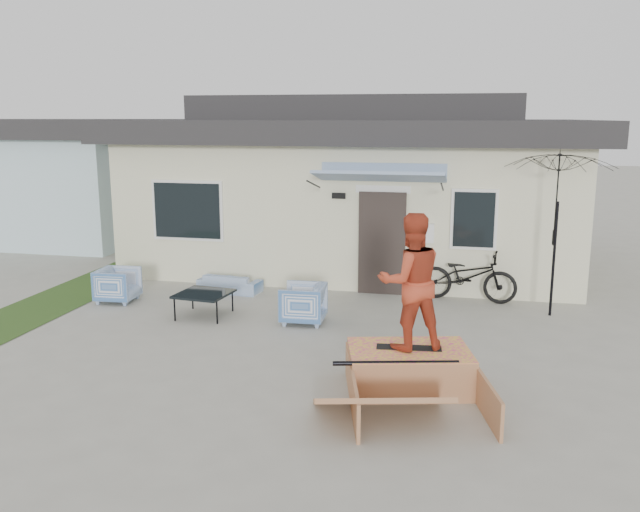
% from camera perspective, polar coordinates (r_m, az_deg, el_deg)
% --- Properties ---
extents(ground, '(90.00, 90.00, 0.00)m').
position_cam_1_polar(ground, '(9.87, -4.01, -9.43)').
color(ground, '#9A978A').
rests_on(ground, ground).
extents(grass_strip, '(1.40, 8.00, 0.01)m').
position_cam_1_polar(grass_strip, '(13.83, -22.72, -4.09)').
color(grass_strip, '#284519').
rests_on(grass_strip, ground).
extents(house, '(10.80, 8.49, 4.10)m').
position_cam_1_polar(house, '(17.10, 3.51, 6.29)').
color(house, beige).
rests_on(house, ground).
extents(neighbor_house, '(8.60, 7.60, 3.50)m').
position_cam_1_polar(neighbor_house, '(23.02, -22.57, 6.44)').
color(neighbor_house, silver).
rests_on(neighbor_house, ground).
extents(loveseat, '(1.34, 0.53, 0.51)m').
position_cam_1_polar(loveseat, '(13.98, -7.70, -2.04)').
color(loveseat, '#3465A9').
rests_on(loveseat, ground).
extents(armchair_left, '(0.72, 0.76, 0.74)m').
position_cam_1_polar(armchair_left, '(13.70, -16.87, -2.24)').
color(armchair_left, '#3465A9').
rests_on(armchair_left, ground).
extents(armchair_right, '(0.73, 0.77, 0.77)m').
position_cam_1_polar(armchair_right, '(11.79, -1.46, -3.90)').
color(armchair_right, '#3465A9').
rests_on(armchair_right, ground).
extents(coffee_table, '(0.99, 0.99, 0.44)m').
position_cam_1_polar(coffee_table, '(12.38, -9.85, -4.08)').
color(coffee_table, black).
rests_on(coffee_table, ground).
extents(bicycle, '(1.98, 0.91, 1.22)m').
position_cam_1_polar(bicycle, '(13.44, 12.50, -1.22)').
color(bicycle, black).
rests_on(bicycle, ground).
extents(patio_umbrella, '(2.39, 2.31, 2.20)m').
position_cam_1_polar(patio_umbrella, '(12.64, 19.52, 2.83)').
color(patio_umbrella, black).
rests_on(patio_umbrella, ground).
extents(skate_ramp, '(2.05, 2.44, 0.53)m').
position_cam_1_polar(skate_ramp, '(9.13, 7.59, -9.53)').
color(skate_ramp, '#A86D46').
rests_on(skate_ramp, ground).
extents(skateboard, '(0.88, 0.30, 0.05)m').
position_cam_1_polar(skateboard, '(9.08, 7.59, -7.68)').
color(skateboard, black).
rests_on(skateboard, skate_ramp).
extents(skater, '(1.09, 0.98, 1.81)m').
position_cam_1_polar(skater, '(8.81, 7.76, -1.95)').
color(skater, '#BD4126').
rests_on(skater, skateboard).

